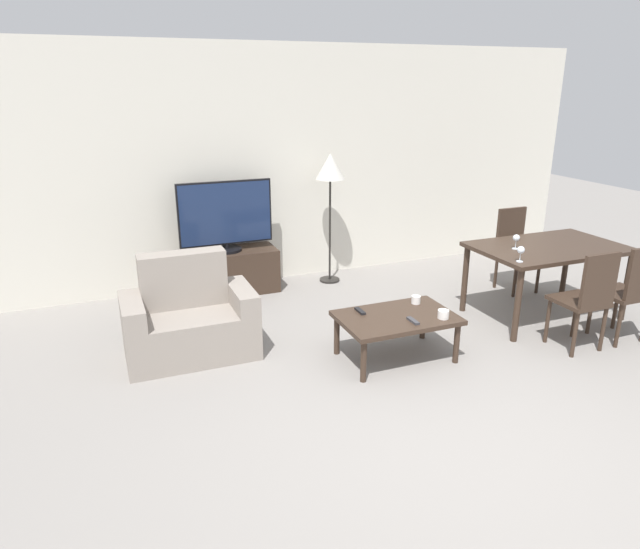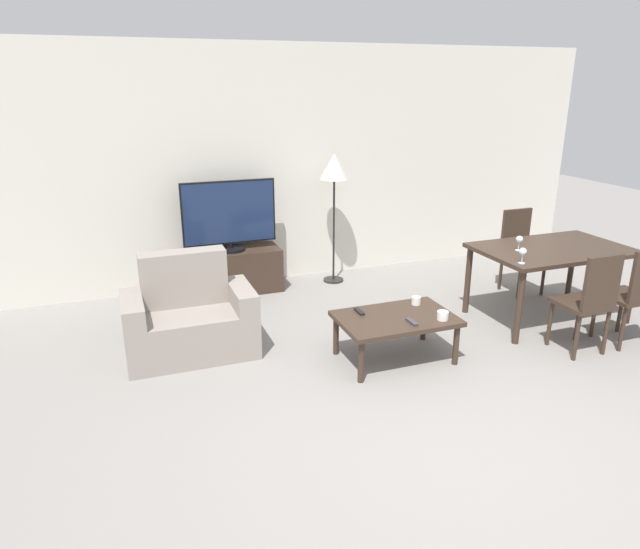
{
  "view_description": "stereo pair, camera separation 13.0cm",
  "coord_description": "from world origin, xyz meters",
  "px_view_note": "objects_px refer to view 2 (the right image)",
  "views": [
    {
      "loc": [
        -2.12,
        -2.61,
        2.28
      ],
      "look_at": [
        -0.33,
        1.85,
        0.65
      ],
      "focal_mm": 32.0,
      "sensor_mm": 36.0,
      "label": 1
    },
    {
      "loc": [
        -2.0,
        -2.66,
        2.28
      ],
      "look_at": [
        -0.33,
        1.85,
        0.65
      ],
      "focal_mm": 32.0,
      "sensor_mm": 36.0,
      "label": 2
    }
  ],
  "objects_px": {
    "armchair": "(189,320)",
    "dining_chair_near": "(589,299)",
    "wine_glass_left": "(519,240)",
    "tv": "(229,216)",
    "floor_lamp": "(334,172)",
    "tv_stand": "(232,271)",
    "remote_primary": "(359,311)",
    "dining_chair_near_right": "(635,291)",
    "cup_colored_far": "(416,301)",
    "cup_white_near": "(443,315)",
    "wine_glass_center": "(523,253)",
    "dining_chair_far": "(520,247)",
    "coffee_table": "(396,321)",
    "dining_table": "(552,255)",
    "remote_secondary": "(412,322)"
  },
  "relations": [
    {
      "from": "armchair",
      "to": "wine_glass_left",
      "type": "xyz_separation_m",
      "value": [
        3.1,
        -0.42,
        0.53
      ]
    },
    {
      "from": "remote_primary",
      "to": "wine_glass_left",
      "type": "height_order",
      "value": "wine_glass_left"
    },
    {
      "from": "tv",
      "to": "remote_secondary",
      "type": "xyz_separation_m",
      "value": [
        1.01,
        -2.31,
        -0.48
      ]
    },
    {
      "from": "coffee_table",
      "to": "floor_lamp",
      "type": "xyz_separation_m",
      "value": [
        0.26,
        2.08,
        0.95
      ]
    },
    {
      "from": "tv",
      "to": "floor_lamp",
      "type": "height_order",
      "value": "floor_lamp"
    },
    {
      "from": "dining_table",
      "to": "dining_chair_far",
      "type": "distance_m",
      "value": 0.82
    },
    {
      "from": "remote_secondary",
      "to": "wine_glass_center",
      "type": "xyz_separation_m",
      "value": [
        1.17,
        0.14,
        0.43
      ]
    },
    {
      "from": "dining_chair_near_right",
      "to": "cup_colored_far",
      "type": "height_order",
      "value": "dining_chair_near_right"
    },
    {
      "from": "dining_table",
      "to": "cup_white_near",
      "type": "height_order",
      "value": "dining_table"
    },
    {
      "from": "tv_stand",
      "to": "dining_chair_far",
      "type": "xyz_separation_m",
      "value": [
        3.07,
        -1.09,
        0.27
      ]
    },
    {
      "from": "tv_stand",
      "to": "coffee_table",
      "type": "relative_size",
      "value": 1.1
    },
    {
      "from": "floor_lamp",
      "to": "wine_glass_center",
      "type": "relative_size",
      "value": 10.39
    },
    {
      "from": "dining_chair_near",
      "to": "remote_secondary",
      "type": "xyz_separation_m",
      "value": [
        -1.55,
        0.31,
        -0.11
      ]
    },
    {
      "from": "cup_white_near",
      "to": "cup_colored_far",
      "type": "bearing_deg",
      "value": 95.48
    },
    {
      "from": "armchair",
      "to": "dining_chair_near",
      "type": "xyz_separation_m",
      "value": [
        3.23,
        -1.22,
        0.2
      ]
    },
    {
      "from": "cup_colored_far",
      "to": "wine_glass_center",
      "type": "bearing_deg",
      "value": -12.78
    },
    {
      "from": "cup_white_near",
      "to": "dining_chair_near_right",
      "type": "bearing_deg",
      "value": -9.04
    },
    {
      "from": "tv_stand",
      "to": "dining_chair_near_right",
      "type": "xyz_separation_m",
      "value": [
        3.07,
        -2.63,
        0.27
      ]
    },
    {
      "from": "dining_chair_near",
      "to": "wine_glass_left",
      "type": "bearing_deg",
      "value": 99.6
    },
    {
      "from": "coffee_table",
      "to": "dining_chair_far",
      "type": "height_order",
      "value": "dining_chair_far"
    },
    {
      "from": "wine_glass_left",
      "to": "remote_primary",
      "type": "bearing_deg",
      "value": -175.53
    },
    {
      "from": "dining_table",
      "to": "wine_glass_center",
      "type": "height_order",
      "value": "wine_glass_center"
    },
    {
      "from": "dining_chair_near",
      "to": "floor_lamp",
      "type": "bearing_deg",
      "value": 117.76
    },
    {
      "from": "remote_primary",
      "to": "remote_secondary",
      "type": "bearing_deg",
      "value": -48.4
    },
    {
      "from": "remote_primary",
      "to": "dining_chair_far",
      "type": "bearing_deg",
      "value": 20.21
    },
    {
      "from": "dining_chair_near",
      "to": "cup_colored_far",
      "type": "relative_size",
      "value": 11.44
    },
    {
      "from": "cup_colored_far",
      "to": "wine_glass_left",
      "type": "relative_size",
      "value": 0.56
    },
    {
      "from": "dining_table",
      "to": "cup_white_near",
      "type": "distance_m",
      "value": 1.62
    },
    {
      "from": "tv",
      "to": "dining_chair_far",
      "type": "bearing_deg",
      "value": -19.47
    },
    {
      "from": "dining_table",
      "to": "cup_colored_far",
      "type": "relative_size",
      "value": 18.04
    },
    {
      "from": "floor_lamp",
      "to": "wine_glass_center",
      "type": "bearing_deg",
      "value": -65.29
    },
    {
      "from": "floor_lamp",
      "to": "tv_stand",
      "type": "bearing_deg",
      "value": 176.72
    },
    {
      "from": "tv_stand",
      "to": "tv",
      "type": "distance_m",
      "value": 0.64
    },
    {
      "from": "coffee_table",
      "to": "dining_chair_near",
      "type": "distance_m",
      "value": 1.68
    },
    {
      "from": "dining_chair_near",
      "to": "wine_glass_center",
      "type": "relative_size",
      "value": 6.36
    },
    {
      "from": "tv",
      "to": "tv_stand",
      "type": "bearing_deg",
      "value": 90.0
    },
    {
      "from": "dining_chair_far",
      "to": "wine_glass_center",
      "type": "bearing_deg",
      "value": -129.31
    },
    {
      "from": "remote_secondary",
      "to": "dining_chair_far",
      "type": "bearing_deg",
      "value": 30.81
    },
    {
      "from": "dining_table",
      "to": "remote_secondary",
      "type": "height_order",
      "value": "dining_table"
    },
    {
      "from": "tv",
      "to": "coffee_table",
      "type": "height_order",
      "value": "tv"
    },
    {
      "from": "tv_stand",
      "to": "cup_white_near",
      "type": "distance_m",
      "value": 2.68
    },
    {
      "from": "dining_chair_near_right",
      "to": "cup_white_near",
      "type": "xyz_separation_m",
      "value": [
        -1.78,
        0.28,
        -0.08
      ]
    },
    {
      "from": "wine_glass_left",
      "to": "wine_glass_center",
      "type": "xyz_separation_m",
      "value": [
        -0.24,
        -0.35,
        0.0
      ]
    },
    {
      "from": "tv",
      "to": "remote_primary",
      "type": "height_order",
      "value": "tv"
    },
    {
      "from": "armchair",
      "to": "dining_chair_near_right",
      "type": "relative_size",
      "value": 1.19
    },
    {
      "from": "tv_stand",
      "to": "remote_primary",
      "type": "xyz_separation_m",
      "value": [
        0.7,
        -1.96,
        0.16
      ]
    },
    {
      "from": "dining_chair_near_right",
      "to": "remote_primary",
      "type": "bearing_deg",
      "value": 164.33
    },
    {
      "from": "dining_chair_near_right",
      "to": "wine_glass_left",
      "type": "height_order",
      "value": "dining_chair_near_right"
    },
    {
      "from": "dining_chair_far",
      "to": "cup_white_near",
      "type": "distance_m",
      "value": 2.18
    },
    {
      "from": "coffee_table",
      "to": "remote_secondary",
      "type": "height_order",
      "value": "remote_secondary"
    }
  ]
}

